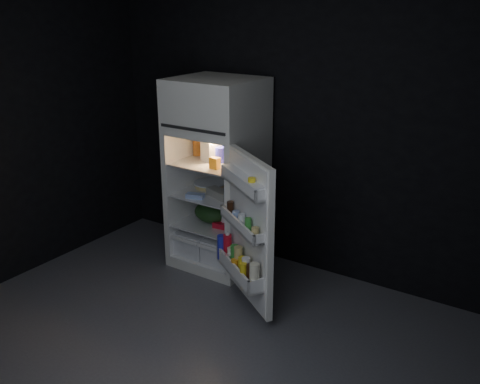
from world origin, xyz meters
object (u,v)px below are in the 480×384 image
Objects in this scene: milk_jug at (211,148)px; egg_carton at (219,194)px; fridge_door at (246,234)px; refrigerator at (219,168)px; yogurt_tray at (230,225)px.

egg_carton is (0.15, -0.10, -0.38)m from milk_jug.
milk_jug is at bearing 166.01° from egg_carton.
milk_jug is 0.88× the size of egg_carton.
fridge_door reaches higher than milk_jug.
fridge_door is 0.75m from egg_carton.
refrigerator is 7.42× the size of milk_jug.
yogurt_tray is at bearing 5.67° from milk_jug.
egg_carton is at bearing -158.49° from yogurt_tray.
fridge_door is (0.69, -0.59, -0.28)m from refrigerator.
yogurt_tray is (0.18, -0.09, -0.50)m from refrigerator.
refrigerator is at bearing 52.73° from milk_jug.
refrigerator is 0.95m from fridge_door.
fridge_door is 4.48× the size of egg_carton.
yogurt_tray is at bearing -25.93° from refrigerator.
fridge_door is 4.20× the size of yogurt_tray.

